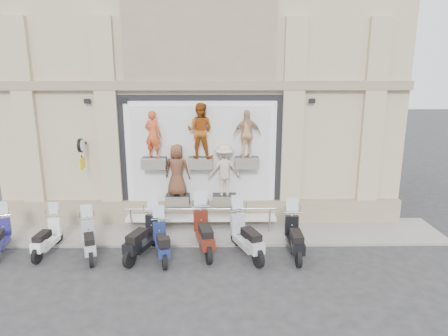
{
  "coord_description": "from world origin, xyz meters",
  "views": [
    {
      "loc": [
        0.6,
        -10.43,
        5.36
      ],
      "look_at": [
        0.78,
        1.9,
        2.31
      ],
      "focal_mm": 32.0,
      "sensor_mm": 36.0,
      "label": 1
    }
  ],
  "objects": [
    {
      "name": "scooter_b",
      "position": [
        -4.51,
        0.64,
        0.71
      ],
      "size": [
        0.64,
        1.78,
        1.42
      ],
      "primitive_type": null,
      "rotation": [
        0.0,
        0.0,
        -0.08
      ],
      "color": "white",
      "rests_on": "ground"
    },
    {
      "name": "shop_vitrine",
      "position": [
        0.07,
        2.74,
        2.41
      ],
      "size": [
        5.6,
        0.89,
        4.3
      ],
      "color": "black",
      "rests_on": "ground"
    },
    {
      "name": "scooter_f",
      "position": [
        0.16,
        0.69,
        0.86
      ],
      "size": [
        1.02,
        2.19,
        1.71
      ],
      "primitive_type": null,
      "rotation": [
        0.0,
        0.0,
        0.2
      ],
      "color": "#4F170D",
      "rests_on": "ground"
    },
    {
      "name": "scooter_d",
      "position": [
        -1.63,
        0.43,
        0.82
      ],
      "size": [
        1.24,
        2.09,
        1.63
      ],
      "primitive_type": null,
      "rotation": [
        0.0,
        0.0,
        -0.35
      ],
      "color": "black",
      "rests_on": "ground"
    },
    {
      "name": "ground",
      "position": [
        0.0,
        0.0,
        0.0
      ],
      "size": [
        90.0,
        90.0,
        0.0
      ],
      "primitive_type": "plane",
      "color": "#2B2B2D",
      "rests_on": "ground"
    },
    {
      "name": "scooter_g",
      "position": [
        1.41,
        0.41,
        0.84
      ],
      "size": [
        1.32,
        2.15,
        1.69
      ],
      "primitive_type": null,
      "rotation": [
        0.0,
        0.0,
        0.38
      ],
      "color": "#A1A2A8",
      "rests_on": "ground"
    },
    {
      "name": "scooter_h",
      "position": [
        2.83,
        0.4,
        0.79
      ],
      "size": [
        0.6,
        1.96,
        1.58
      ],
      "primitive_type": null,
      "rotation": [
        0.0,
        0.0,
        -0.01
      ],
      "color": "black",
      "rests_on": "ground"
    },
    {
      "name": "scooter_c",
      "position": [
        -3.18,
        0.39,
        0.72
      ],
      "size": [
        1.08,
        1.84,
        1.43
      ],
      "primitive_type": null,
      "rotation": [
        0.0,
        0.0,
        0.35
      ],
      "color": "#8E959A",
      "rests_on": "ground"
    },
    {
      "name": "scooter_e",
      "position": [
        -1.05,
        0.25,
        0.72
      ],
      "size": [
        0.94,
        1.85,
        1.45
      ],
      "primitive_type": null,
      "rotation": [
        0.0,
        0.0,
        0.25
      ],
      "color": "navy",
      "rests_on": "ground"
    },
    {
      "name": "guard_rail",
      "position": [
        0.0,
        2.0,
        0.47
      ],
      "size": [
        5.06,
        0.1,
        0.93
      ],
      "primitive_type": null,
      "color": "#9EA0A5",
      "rests_on": "ground"
    },
    {
      "name": "sidewalk",
      "position": [
        0.0,
        2.1,
        0.04
      ],
      "size": [
        16.0,
        2.2,
        0.08
      ],
      "primitive_type": "cube",
      "color": "gray",
      "rests_on": "ground"
    },
    {
      "name": "building",
      "position": [
        0.0,
        7.0,
        6.0
      ],
      "size": [
        14.0,
        8.6,
        12.0
      ],
      "primitive_type": null,
      "color": "tan",
      "rests_on": "ground"
    },
    {
      "name": "clock_sign_bracket",
      "position": [
        -3.9,
        2.47,
        2.8
      ],
      "size": [
        0.1,
        0.8,
        1.02
      ],
      "color": "black",
      "rests_on": "ground"
    }
  ]
}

